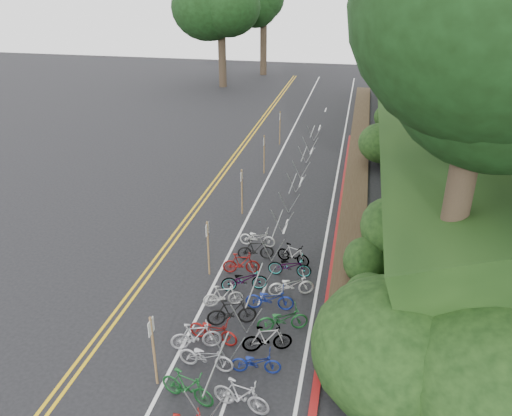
{
  "coord_description": "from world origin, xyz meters",
  "views": [
    {
      "loc": [
        6.27,
        -12.16,
        11.66
      ],
      "look_at": [
        1.75,
        9.14,
        1.3
      ],
      "focal_mm": 35.0,
      "sensor_mm": 36.0,
      "label": 1
    }
  ],
  "objects": [
    {
      "name": "bike_front",
      "position": [
        1.51,
        0.47,
        0.52
      ],
      "size": [
        1.04,
        1.8,
        1.04
      ],
      "primitive_type": "imported",
      "rotation": [
        0.0,
        0.0,
        1.91
      ],
      "color": "#9E9EA3",
      "rests_on": "ground"
    },
    {
      "name": "bike_rack_front",
      "position": [
        2.76,
        -1.28,
        0.86
      ],
      "size": [
        1.16,
        2.74,
        1.2
      ],
      "color": "gray",
      "rests_on": "ground"
    },
    {
      "name": "ground",
      "position": [
        0.0,
        0.0,
        0.0
      ],
      "size": [
        120.0,
        120.0,
        0.0
      ],
      "primitive_type": "plane",
      "color": "black",
      "rests_on": "ground"
    },
    {
      "name": "signposts_rest",
      "position": [
        0.6,
        14.0,
        1.43
      ],
      "size": [
        0.08,
        18.4,
        2.5
      ],
      "color": "brown",
      "rests_on": "ground"
    },
    {
      "name": "embankment",
      "position": [
        12.96,
        19.04,
        2.57
      ],
      "size": [
        14.3,
        48.14,
        9.11
      ],
      "color": "black",
      "rests_on": "ground"
    },
    {
      "name": "signpost_near",
      "position": [
        0.82,
        -1.33,
        1.46
      ],
      "size": [
        0.08,
        0.4,
        2.55
      ],
      "color": "brown",
      "rests_on": "ground"
    },
    {
      "name": "red_curb",
      "position": [
        5.7,
        12.0,
        0.05
      ],
      "size": [
        0.25,
        28.0,
        0.1
      ],
      "primitive_type": "cube",
      "color": "maroon",
      "rests_on": "ground"
    },
    {
      "name": "road_markings",
      "position": [
        0.63,
        10.1,
        0.0
      ],
      "size": [
        7.47,
        80.0,
        0.01
      ],
      "color": "gold",
      "rests_on": "ground"
    },
    {
      "name": "bike_valet",
      "position": [
        3.01,
        2.12,
        0.49
      ],
      "size": [
        3.57,
        12.58,
        1.1
      ],
      "color": "maroon",
      "rests_on": "ground"
    },
    {
      "name": "bike_racks_rest",
      "position": [
        3.0,
        13.0,
        0.85
      ],
      "size": [
        1.14,
        23.0,
        1.17
      ],
      "color": "gray",
      "rests_on": "ground"
    }
  ]
}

